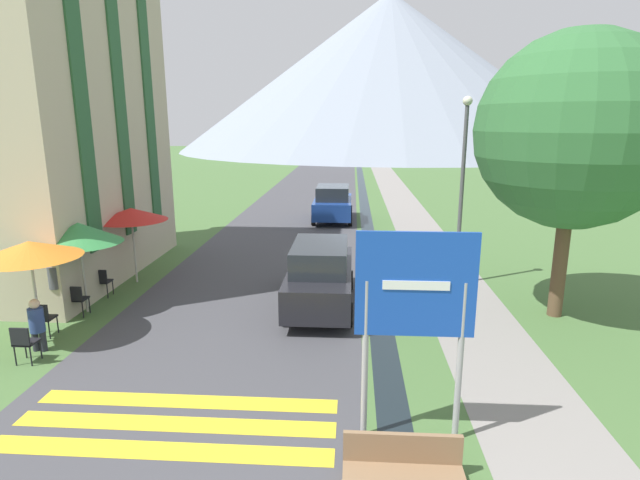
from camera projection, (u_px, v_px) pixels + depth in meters
ground_plane at (342, 228)px, 23.95m from camera, size 160.00×160.00×0.00m
road at (309, 197)px, 33.81m from camera, size 6.40×60.00×0.01m
footpath at (399, 198)px, 33.43m from camera, size 2.20×60.00×0.01m
drainage_channel at (363, 197)px, 33.58m from camera, size 0.60×60.00×0.00m
crosswalk_marking at (175, 424)px, 8.40m from camera, size 5.44×1.84×0.01m
mountain_distant at (388, 73)px, 86.89m from camera, size 72.31×72.31×26.31m
hotel_building at (34, 82)px, 15.34m from camera, size 5.77×8.68×11.41m
road_sign at (415, 305)px, 7.54m from camera, size 1.82×0.11×3.41m
parked_car_near at (320, 275)px, 13.57m from camera, size 1.78×4.43×1.82m
parked_car_far at (333, 203)px, 25.40m from camera, size 1.98×4.09×1.82m
cafe_chair_nearest at (24, 341)px, 10.39m from camera, size 0.40×0.40×0.85m
cafe_chair_far_left at (102, 280)px, 14.38m from camera, size 0.40×0.40×0.85m
cafe_chair_near_right at (43, 317)px, 11.69m from camera, size 0.40×0.40×0.85m
cafe_chair_middle at (77, 298)px, 12.95m from camera, size 0.40×0.40×0.85m
cafe_umbrella_front_orange at (29, 250)px, 11.01m from camera, size 2.20×2.20×2.41m
cafe_umbrella_middle_green at (79, 233)px, 12.88m from camera, size 2.17×2.17×2.44m
cafe_umbrella_rear_red at (131, 214)px, 15.36m from camera, size 2.18×2.18×2.38m
person_seated_near at (37, 322)px, 10.95m from camera, size 0.32×0.32×1.21m
person_standing_terrace at (56, 285)px, 12.51m from camera, size 0.32×0.32×1.67m
streetlamp at (463, 178)px, 14.91m from camera, size 0.28×0.28×5.69m
tree_by_path at (575, 132)px, 12.06m from camera, size 4.77×4.77×7.13m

